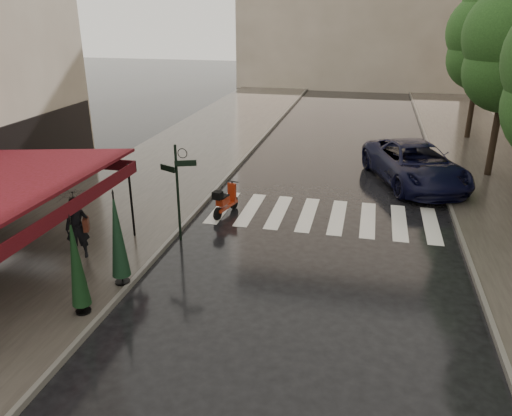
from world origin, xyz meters
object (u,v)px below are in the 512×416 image
at_px(scooter, 225,201).
at_px(parasol_front, 76,262).
at_px(pedestrian_with_umbrella, 74,203).
at_px(parked_car, 415,164).
at_px(parasol_back, 117,235).

bearing_deg(scooter, parasol_front, -89.16).
xyz_separation_m(pedestrian_with_umbrella, parked_car, (9.81, 9.34, -0.94)).
bearing_deg(pedestrian_with_umbrella, parked_car, 19.08).
bearing_deg(parked_car, pedestrian_with_umbrella, -156.06).
height_order(pedestrian_with_umbrella, parasol_back, parasol_back).
height_order(pedestrian_with_umbrella, scooter, pedestrian_with_umbrella).
distance_m(scooter, parked_car, 8.41).
height_order(parasol_front, parasol_back, parasol_back).
xyz_separation_m(parked_car, parasol_back, (-7.94, -10.44, 0.65)).
xyz_separation_m(pedestrian_with_umbrella, scooter, (3.11, 4.27, -1.29)).
relative_size(scooter, parasol_front, 0.65).
relative_size(parasol_front, parasol_back, 0.96).
bearing_deg(pedestrian_with_umbrella, parasol_back, -55.02).
relative_size(pedestrian_with_umbrella, parasol_front, 1.02).
bearing_deg(parasol_front, scooter, 77.55).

